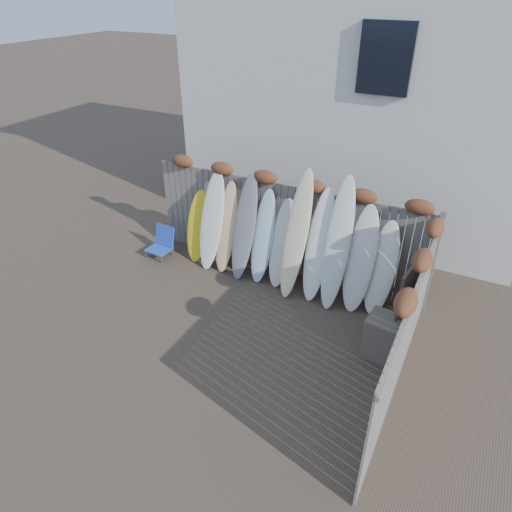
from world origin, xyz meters
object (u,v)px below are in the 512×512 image
at_px(surfboard_0, 198,226).
at_px(beach_chair, 162,242).
at_px(wooden_crate, 385,337).
at_px(lattice_panel, 406,303).

bearing_deg(surfboard_0, beach_chair, -161.16).
relative_size(beach_chair, wooden_crate, 0.91).
xyz_separation_m(beach_chair, surfboard_0, (0.82, 0.30, 0.47)).
bearing_deg(wooden_crate, lattice_panel, 73.07).
bearing_deg(lattice_panel, wooden_crate, -99.44).
relative_size(wooden_crate, surfboard_0, 0.46).
height_order(beach_chair, surfboard_0, surfboard_0).
bearing_deg(beach_chair, wooden_crate, -9.81).
height_order(lattice_panel, surfboard_0, lattice_panel).
xyz_separation_m(beach_chair, lattice_panel, (5.51, -0.39, 0.48)).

